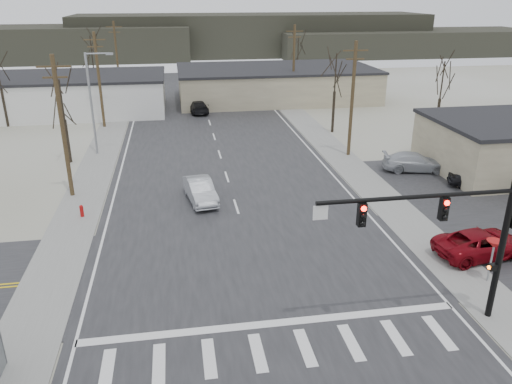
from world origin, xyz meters
TOP-DOWN VIEW (x-y plane):
  - ground at (0.00, 0.00)m, footprint 140.00×140.00m
  - main_road at (0.00, 15.00)m, footprint 18.00×110.00m
  - cross_road at (0.00, 0.00)m, footprint 90.00×10.00m
  - sidewalk_left at (-10.60, 20.00)m, footprint 3.00×90.00m
  - sidewalk_right at (10.60, 20.00)m, footprint 3.00×90.00m
  - traffic_signal_mast at (7.89, -6.20)m, footprint 8.95×0.43m
  - fire_hydrant at (-10.20, 8.00)m, footprint 0.24×0.24m
  - yield_sign at (11.50, -3.50)m, footprint 0.80×0.80m
  - building_left_far at (-16.00, 40.00)m, footprint 22.30×12.30m
  - building_right_far at (10.00, 44.00)m, footprint 26.30×14.30m
  - upole_left_b at (-11.50, 12.00)m, footprint 2.20×0.30m
  - upole_left_c at (-11.50, 32.00)m, footprint 2.20×0.30m
  - upole_left_d at (-11.50, 52.00)m, footprint 2.20×0.30m
  - upole_right_a at (11.50, 18.00)m, footprint 2.20×0.30m
  - upole_right_b at (11.50, 40.00)m, footprint 2.20×0.30m
  - streetlight_main at (-10.80, 22.00)m, footprint 2.40×0.25m
  - tree_left_near at (-13.00, 20.00)m, footprint 3.30×3.30m
  - tree_right_mid at (12.50, 26.00)m, footprint 3.74×3.74m
  - tree_left_far at (-14.00, 46.00)m, footprint 3.96×3.96m
  - tree_right_far at (15.00, 52.00)m, footprint 3.52×3.52m
  - tree_lot at (22.00, 22.00)m, footprint 3.52×3.52m
  - hill_left at (-35.00, 92.00)m, footprint 70.00×18.00m
  - hill_center at (15.00, 96.00)m, footprint 80.00×18.00m
  - hill_right at (50.00, 90.00)m, footprint 60.00×18.00m
  - sedan_crossing at (-2.35, 9.44)m, footprint 2.39×4.93m
  - car_far_a at (-1.02, 37.21)m, footprint 2.72×5.31m
  - car_far_b at (-7.06, 62.05)m, footprint 2.45×4.39m
  - car_parked_red at (12.62, -1.00)m, footprint 5.63×3.13m
  - car_parked_dark_a at (18.22, 8.84)m, footprint 4.04×2.64m
  - car_parked_silver at (15.42, 13.00)m, footprint 5.48×3.16m

SIDE VIEW (x-z plane):
  - ground at x=0.00m, z-range 0.00..0.00m
  - cross_road at x=0.00m, z-range 0.00..0.04m
  - main_road at x=0.00m, z-range 0.00..0.05m
  - sidewalk_left at x=-10.60m, z-range 0.00..0.06m
  - sidewalk_right at x=10.60m, z-range 0.00..0.06m
  - fire_hydrant at x=-10.20m, z-range 0.02..0.89m
  - car_parked_dark_a at x=18.22m, z-range 0.03..1.31m
  - car_far_b at x=-7.06m, z-range 0.05..1.46m
  - car_parked_red at x=12.62m, z-range 0.03..1.53m
  - car_parked_silver at x=15.42m, z-range 0.03..1.53m
  - car_far_a at x=-1.02m, z-range 0.05..1.52m
  - sedan_crossing at x=-2.35m, z-range 0.05..1.60m
  - yield_sign at x=11.50m, z-range 0.89..3.24m
  - building_right_far at x=10.00m, z-range 0.00..4.30m
  - building_left_far at x=-16.00m, z-range 0.01..4.51m
  - hill_right at x=50.00m, z-range 0.00..5.50m
  - hill_left at x=-35.00m, z-range 0.00..7.00m
  - hill_center at x=15.00m, z-range 0.00..9.00m
  - traffic_signal_mast at x=7.89m, z-range 1.07..8.27m
  - streetlight_main at x=-10.80m, z-range 0.59..9.59m
  - upole_left_b at x=-11.50m, z-range 0.22..10.22m
  - upole_left_c at x=-11.50m, z-range 0.22..10.22m
  - upole_left_d at x=-11.50m, z-range 0.22..10.22m
  - upole_right_a at x=11.50m, z-range 0.22..10.22m
  - upole_right_b at x=11.50m, z-range 0.22..10.22m
  - tree_left_near at x=-13.00m, z-range 1.55..8.90m
  - tree_right_far at x=15.00m, z-range 1.66..9.50m
  - tree_lot at x=22.00m, z-range 1.66..9.50m
  - tree_right_mid at x=12.50m, z-range 1.77..10.10m
  - tree_left_far at x=-14.00m, z-range 1.87..10.69m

